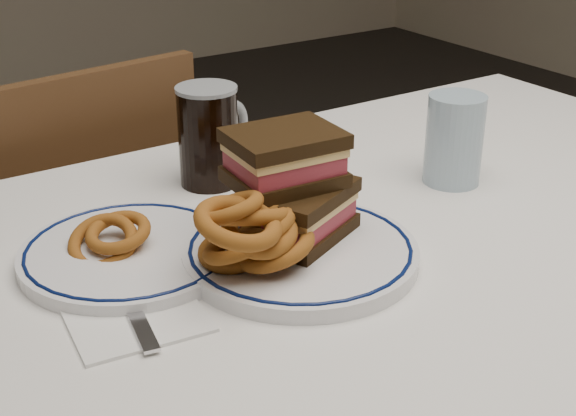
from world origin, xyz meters
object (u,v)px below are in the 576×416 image
chair_far (83,254)px  far_plate (129,253)px  reuben_sandwich (292,184)px  beer_mug (210,134)px  main_plate (300,252)px

chair_far → far_plate: 0.66m
far_plate → chair_far: bearing=77.9°
reuben_sandwich → beer_mug: (0.01, 0.23, -0.01)m
chair_far → main_plate: size_ratio=3.06×
far_plate → reuben_sandwich: bearing=-23.6°
main_plate → reuben_sandwich: bearing=73.2°
beer_mug → far_plate: bearing=-141.5°
main_plate → far_plate: 0.20m
chair_far → beer_mug: (0.07, -0.42, 0.36)m
beer_mug → far_plate: size_ratio=0.56×
reuben_sandwich → chair_far: bearing=94.9°
chair_far → beer_mug: beer_mug is taller
reuben_sandwich → beer_mug: 0.23m
beer_mug → reuben_sandwich: bearing=-93.6°
main_plate → far_plate: main_plate is taller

